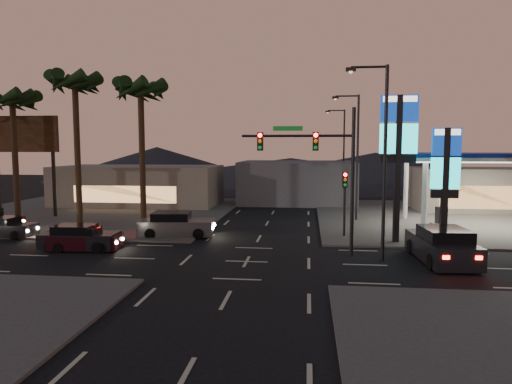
# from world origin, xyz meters

# --- Properties ---
(ground) EXTENTS (140.00, 140.00, 0.00)m
(ground) POSITION_xyz_m (0.00, 0.00, 0.00)
(ground) COLOR black
(ground) RESTS_ON ground
(corner_lot_ne) EXTENTS (24.00, 24.00, 0.12)m
(corner_lot_ne) POSITION_xyz_m (16.00, 16.00, 0.06)
(corner_lot_ne) COLOR #47443F
(corner_lot_ne) RESTS_ON ground
(corner_lot_nw) EXTENTS (24.00, 24.00, 0.12)m
(corner_lot_nw) POSITION_xyz_m (-16.00, 16.00, 0.06)
(corner_lot_nw) COLOR #47443F
(corner_lot_nw) RESTS_ON ground
(gas_station) EXTENTS (12.20, 8.20, 5.47)m
(gas_station) POSITION_xyz_m (16.00, 12.00, 5.08)
(gas_station) COLOR silver
(gas_station) RESTS_ON ground
(convenience_store) EXTENTS (10.00, 6.00, 4.00)m
(convenience_store) POSITION_xyz_m (18.00, 21.00, 2.00)
(convenience_store) COLOR #726B5B
(convenience_store) RESTS_ON ground
(pylon_sign_tall) EXTENTS (2.20, 0.35, 9.00)m
(pylon_sign_tall) POSITION_xyz_m (8.50, 5.50, 6.39)
(pylon_sign_tall) COLOR black
(pylon_sign_tall) RESTS_ON ground
(pylon_sign_short) EXTENTS (1.60, 0.35, 7.00)m
(pylon_sign_short) POSITION_xyz_m (11.00, 4.50, 4.66)
(pylon_sign_short) COLOR black
(pylon_sign_short) RESTS_ON ground
(traffic_signal_mast) EXTENTS (6.10, 0.39, 8.00)m
(traffic_signal_mast) POSITION_xyz_m (3.76, 1.99, 5.23)
(traffic_signal_mast) COLOR black
(traffic_signal_mast) RESTS_ON ground
(pedestal_signal) EXTENTS (0.32, 0.39, 4.30)m
(pedestal_signal) POSITION_xyz_m (5.50, 6.98, 2.92)
(pedestal_signal) COLOR black
(pedestal_signal) RESTS_ON ground
(streetlight_near) EXTENTS (2.14, 0.25, 10.00)m
(streetlight_near) POSITION_xyz_m (6.79, 1.00, 5.72)
(streetlight_near) COLOR black
(streetlight_near) RESTS_ON ground
(streetlight_mid) EXTENTS (2.14, 0.25, 10.00)m
(streetlight_mid) POSITION_xyz_m (6.79, 14.00, 5.72)
(streetlight_mid) COLOR black
(streetlight_mid) RESTS_ON ground
(streetlight_far) EXTENTS (2.14, 0.25, 10.00)m
(streetlight_far) POSITION_xyz_m (6.79, 28.00, 5.72)
(streetlight_far) COLOR black
(streetlight_far) RESTS_ON ground
(palm_a) EXTENTS (4.41, 4.41, 10.86)m
(palm_a) POSITION_xyz_m (-9.00, 9.50, 9.43)
(palm_a) COLOR black
(palm_a) RESTS_ON ground
(palm_b) EXTENTS (4.41, 4.41, 11.46)m
(palm_b) POSITION_xyz_m (-14.00, 9.50, 9.97)
(palm_b) COLOR black
(palm_b) RESTS_ON ground
(palm_c) EXTENTS (4.41, 4.41, 10.26)m
(palm_c) POSITION_xyz_m (-19.00, 9.50, 8.88)
(palm_c) COLOR black
(palm_c) RESTS_ON ground
(billboard) EXTENTS (6.00, 0.30, 8.50)m
(billboard) POSITION_xyz_m (-20.50, 13.00, 6.33)
(billboard) COLOR black
(billboard) RESTS_ON ground
(building_far_west) EXTENTS (16.00, 8.00, 4.00)m
(building_far_west) POSITION_xyz_m (-14.00, 22.00, 2.00)
(building_far_west) COLOR #726B5B
(building_far_west) RESTS_ON ground
(building_far_mid) EXTENTS (12.00, 9.00, 4.40)m
(building_far_mid) POSITION_xyz_m (2.00, 26.00, 2.20)
(building_far_mid) COLOR #4C4C51
(building_far_mid) RESTS_ON ground
(hill_left) EXTENTS (40.00, 40.00, 6.00)m
(hill_left) POSITION_xyz_m (-25.00, 60.00, 3.00)
(hill_left) COLOR black
(hill_left) RESTS_ON ground
(hill_right) EXTENTS (50.00, 50.00, 5.00)m
(hill_right) POSITION_xyz_m (15.00, 60.00, 2.50)
(hill_right) COLOR black
(hill_right) RESTS_ON ground
(hill_center) EXTENTS (60.00, 60.00, 4.00)m
(hill_center) POSITION_xyz_m (0.00, 60.00, 2.00)
(hill_center) COLOR black
(hill_center) RESTS_ON ground
(car_lane_a_front) EXTENTS (4.49, 2.04, 1.44)m
(car_lane_a_front) POSITION_xyz_m (-9.98, 1.70, 0.67)
(car_lane_a_front) COLOR black
(car_lane_a_front) RESTS_ON ground
(car_lane_a_mid) EXTENTS (4.13, 1.96, 1.31)m
(car_lane_a_mid) POSITION_xyz_m (-9.61, 1.63, 0.61)
(car_lane_a_mid) COLOR black
(car_lane_a_mid) RESTS_ON ground
(car_lane_b_front) EXTENTS (5.15, 2.61, 1.62)m
(car_lane_b_front) POSITION_xyz_m (-5.57, 6.13, 0.75)
(car_lane_b_front) COLOR #4C4D4F
(car_lane_b_front) RESTS_ON ground
(car_lane_b_mid) EXTENTS (4.10, 1.78, 1.32)m
(car_lane_b_mid) POSITION_xyz_m (-16.75, 4.66, 0.61)
(car_lane_b_mid) COLOR black
(car_lane_b_mid) RESTS_ON ground
(suv_station) EXTENTS (2.64, 5.56, 1.81)m
(suv_station) POSITION_xyz_m (10.01, 1.11, 0.84)
(suv_station) COLOR black
(suv_station) RESTS_ON ground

